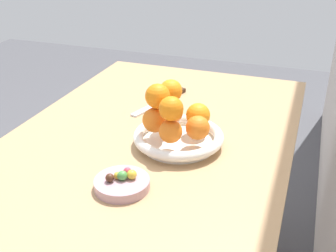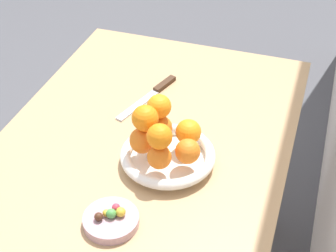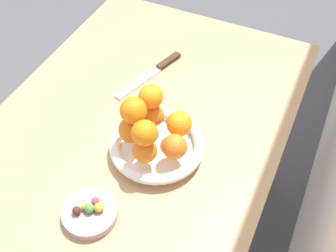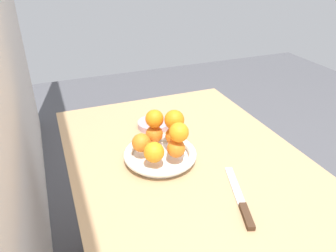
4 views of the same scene
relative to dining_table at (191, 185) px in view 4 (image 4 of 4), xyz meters
The scene contains 20 objects.
dining_table is the anchor object (origin of this frame).
fruit_bowl 0.15m from the dining_table, 58.31° to the left, with size 0.24×0.24×0.04m.
candy_dish 0.30m from the dining_table, ahead, with size 0.12×0.12×0.02m, color #B28C99.
orange_0 0.17m from the dining_table, 84.76° to the left, with size 0.06×0.06×0.06m, color orange.
orange_1 0.18m from the dining_table, 22.54° to the left, with size 0.06×0.06×0.06m, color orange.
orange_2 0.21m from the dining_table, 37.58° to the left, with size 0.06×0.06×0.06m, color orange.
orange_3 0.23m from the dining_table, 62.78° to the left, with size 0.06×0.06×0.06m, color orange.
orange_4 0.20m from the dining_table, 87.32° to the left, with size 0.06×0.06×0.06m, color orange.
orange_5 0.24m from the dining_table, 28.92° to the left, with size 0.06×0.06×0.06m, color orange.
orange_6 0.26m from the dining_table, 38.49° to the left, with size 0.06×0.06×0.06m, color orange.
orange_7 0.22m from the dining_table, 90.39° to the left, with size 0.06×0.06×0.06m, color orange.
candy_ball_0 0.30m from the dining_table, 11.04° to the left, with size 0.02×0.02×0.02m, color gold.
candy_ball_1 0.31m from the dining_table, ahead, with size 0.02×0.02×0.02m, color #4C9947.
candy_ball_2 0.31m from the dining_table, ahead, with size 0.02×0.02×0.02m, color #C6384C.
candy_ball_3 0.32m from the dining_table, ahead, with size 0.02×0.02×0.02m, color #472819.
candy_ball_4 0.32m from the dining_table, ahead, with size 0.01×0.01×0.01m, color #C6384C.
candy_ball_5 0.31m from the dining_table, ahead, with size 0.02×0.02×0.02m, color gold.
candy_ball_6 0.31m from the dining_table, ahead, with size 0.02×0.02×0.02m, color #4C9947.
candy_ball_7 0.29m from the dining_table, ahead, with size 0.02×0.02×0.02m, color #C6384C.
knife 0.24m from the dining_table, 167.31° to the right, with size 0.25×0.10×0.01m.
Camera 4 is at (-0.78, 0.39, 1.36)m, focal length 35.00 mm.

